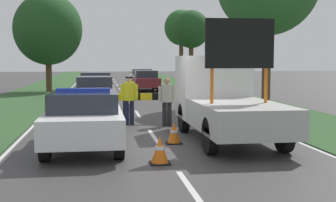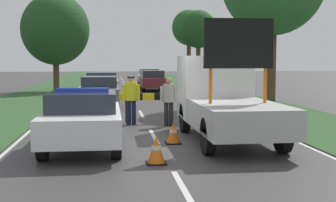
{
  "view_description": "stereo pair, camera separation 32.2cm",
  "coord_description": "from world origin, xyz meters",
  "px_view_note": "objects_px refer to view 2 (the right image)",
  "views": [
    {
      "loc": [
        -1.58,
        -13.01,
        2.29
      ],
      "look_at": [
        0.37,
        0.34,
        1.1
      ],
      "focal_mm": 50.0,
      "sensor_mm": 36.0,
      "label": 1
    },
    {
      "loc": [
        -1.26,
        -13.05,
        2.29
      ],
      "look_at": [
        0.37,
        0.34,
        1.1
      ],
      "focal_mm": 50.0,
      "sensor_mm": 36.0,
      "label": 2
    }
  ],
  "objects_px": {
    "traffic_cone_centre_front": "(210,110)",
    "road_barrier": "(154,99)",
    "queued_car_suv_grey": "(100,91)",
    "roadside_tree_near_left": "(198,30)",
    "queued_car_wagon_maroon": "(152,80)",
    "work_truck": "(223,99)",
    "queued_car_van_white": "(149,77)",
    "queued_car_sedan_silver": "(102,84)",
    "police_car": "(83,119)",
    "traffic_cone_near_truck": "(173,133)",
    "roadside_tree_mid_left": "(55,29)",
    "roadside_tree_near_right": "(189,28)",
    "police_officer": "(131,96)",
    "pedestrian_civilian": "(169,98)",
    "traffic_cone_near_police": "(156,150)"
  },
  "relations": [
    {
      "from": "police_car",
      "to": "queued_car_wagon_maroon",
      "type": "bearing_deg",
      "value": 85.71
    },
    {
      "from": "queued_car_sedan_silver",
      "to": "roadside_tree_mid_left",
      "type": "distance_m",
      "value": 7.51
    },
    {
      "from": "traffic_cone_near_truck",
      "to": "roadside_tree_near_right",
      "type": "bearing_deg",
      "value": 79.69
    },
    {
      "from": "work_truck",
      "to": "queued_car_van_white",
      "type": "height_order",
      "value": "work_truck"
    },
    {
      "from": "queued_car_sedan_silver",
      "to": "queued_car_wagon_maroon",
      "type": "bearing_deg",
      "value": -121.13
    },
    {
      "from": "traffic_cone_near_truck",
      "to": "queued_car_suv_grey",
      "type": "distance_m",
      "value": 10.49
    },
    {
      "from": "police_car",
      "to": "traffic_cone_near_truck",
      "type": "xyz_separation_m",
      "value": [
        2.4,
        0.45,
        -0.49
      ]
    },
    {
      "from": "police_car",
      "to": "traffic_cone_centre_front",
      "type": "xyz_separation_m",
      "value": [
        4.63,
        6.03,
        -0.47
      ]
    },
    {
      "from": "pedestrian_civilian",
      "to": "traffic_cone_near_truck",
      "type": "xyz_separation_m",
      "value": [
        -0.3,
        -3.43,
        -0.69
      ]
    },
    {
      "from": "queued_car_van_white",
      "to": "roadside_tree_near_left",
      "type": "relative_size",
      "value": 0.67
    },
    {
      "from": "queued_car_suv_grey",
      "to": "roadside_tree_near_left",
      "type": "height_order",
      "value": "roadside_tree_near_left"
    },
    {
      "from": "work_truck",
      "to": "roadside_tree_mid_left",
      "type": "bearing_deg",
      "value": -69.57
    },
    {
      "from": "queued_car_sedan_silver",
      "to": "queued_car_wagon_maroon",
      "type": "relative_size",
      "value": 0.99
    },
    {
      "from": "queued_car_suv_grey",
      "to": "roadside_tree_mid_left",
      "type": "xyz_separation_m",
      "value": [
        -3.34,
        11.46,
        3.66
      ]
    },
    {
      "from": "pedestrian_civilian",
      "to": "queued_car_suv_grey",
      "type": "bearing_deg",
      "value": 130.42
    },
    {
      "from": "traffic_cone_near_police",
      "to": "traffic_cone_near_truck",
      "type": "bearing_deg",
      "value": 73.92
    },
    {
      "from": "work_truck",
      "to": "road_barrier",
      "type": "xyz_separation_m",
      "value": [
        -1.69,
        3.64,
        -0.28
      ]
    },
    {
      "from": "queued_car_sedan_silver",
      "to": "roadside_tree_near_left",
      "type": "bearing_deg",
      "value": -133.18
    },
    {
      "from": "police_officer",
      "to": "queued_car_van_white",
      "type": "bearing_deg",
      "value": -89.03
    },
    {
      "from": "queued_car_suv_grey",
      "to": "traffic_cone_centre_front",
      "type": "bearing_deg",
      "value": 133.72
    },
    {
      "from": "queued_car_van_white",
      "to": "queued_car_sedan_silver",
      "type": "bearing_deg",
      "value": 72.97
    },
    {
      "from": "police_officer",
      "to": "work_truck",
      "type": "bearing_deg",
      "value": 135.77
    },
    {
      "from": "roadside_tree_near_left",
      "to": "queued_car_wagon_maroon",
      "type": "bearing_deg",
      "value": -153.09
    },
    {
      "from": "police_car",
      "to": "traffic_cone_near_truck",
      "type": "height_order",
      "value": "police_car"
    },
    {
      "from": "work_truck",
      "to": "roadside_tree_near_right",
      "type": "bearing_deg",
      "value": -95.86
    },
    {
      "from": "queued_car_sedan_silver",
      "to": "work_truck",
      "type": "bearing_deg",
      "value": 103.99
    },
    {
      "from": "queued_car_wagon_maroon",
      "to": "roadside_tree_near_right",
      "type": "height_order",
      "value": "roadside_tree_near_right"
    },
    {
      "from": "queued_car_wagon_maroon",
      "to": "roadside_tree_near_right",
      "type": "distance_m",
      "value": 8.99
    },
    {
      "from": "police_officer",
      "to": "roadside_tree_mid_left",
      "type": "relative_size",
      "value": 0.25
    },
    {
      "from": "traffic_cone_near_police",
      "to": "queued_car_wagon_maroon",
      "type": "xyz_separation_m",
      "value": [
        2.07,
        24.43,
        0.47
      ]
    },
    {
      "from": "road_barrier",
      "to": "queued_car_wagon_maroon",
      "type": "relative_size",
      "value": 0.57
    },
    {
      "from": "queued_car_van_white",
      "to": "pedestrian_civilian",
      "type": "bearing_deg",
      "value": 86.91
    },
    {
      "from": "road_barrier",
      "to": "queued_car_suv_grey",
      "type": "bearing_deg",
      "value": 108.94
    },
    {
      "from": "traffic_cone_centre_front",
      "to": "road_barrier",
      "type": "bearing_deg",
      "value": -152.83
    },
    {
      "from": "police_car",
      "to": "queued_car_van_white",
      "type": "distance_m",
      "value": 29.49
    },
    {
      "from": "traffic_cone_centre_front",
      "to": "roadside_tree_near_right",
      "type": "relative_size",
      "value": 0.09
    },
    {
      "from": "roadside_tree_near_right",
      "to": "work_truck",
      "type": "bearing_deg",
      "value": -97.44
    },
    {
      "from": "queued_car_suv_grey",
      "to": "queued_car_wagon_maroon",
      "type": "xyz_separation_m",
      "value": [
        3.61,
        11.76,
        -0.01
      ]
    },
    {
      "from": "traffic_cone_near_truck",
      "to": "queued_car_van_white",
      "type": "distance_m",
      "value": 28.82
    },
    {
      "from": "work_truck",
      "to": "queued_car_van_white",
      "type": "relative_size",
      "value": 1.38
    },
    {
      "from": "work_truck",
      "to": "roadside_tree_near_left",
      "type": "xyz_separation_m",
      "value": [
        3.61,
        23.19,
        3.48
      ]
    },
    {
      "from": "road_barrier",
      "to": "roadside_tree_near_left",
      "type": "xyz_separation_m",
      "value": [
        5.3,
        19.55,
        3.76
      ]
    },
    {
      "from": "police_officer",
      "to": "traffic_cone_near_police",
      "type": "bearing_deg",
      "value": 99.51
    },
    {
      "from": "police_car",
      "to": "queued_car_wagon_maroon",
      "type": "xyz_separation_m",
      "value": [
        3.78,
        22.44,
        -0.0
      ]
    },
    {
      "from": "road_barrier",
      "to": "queued_car_wagon_maroon",
      "type": "height_order",
      "value": "queued_car_wagon_maroon"
    },
    {
      "from": "roadside_tree_near_left",
      "to": "roadside_tree_near_right",
      "type": "distance_m",
      "value": 4.95
    },
    {
      "from": "police_car",
      "to": "work_truck",
      "type": "bearing_deg",
      "value": 21.88
    },
    {
      "from": "police_officer",
      "to": "queued_car_wagon_maroon",
      "type": "distance_m",
      "value": 18.23
    },
    {
      "from": "queued_car_wagon_maroon",
      "to": "roadside_tree_near_left",
      "type": "distance_m",
      "value": 5.76
    },
    {
      "from": "road_barrier",
      "to": "queued_car_van_white",
      "type": "distance_m",
      "value": 24.45
    }
  ]
}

